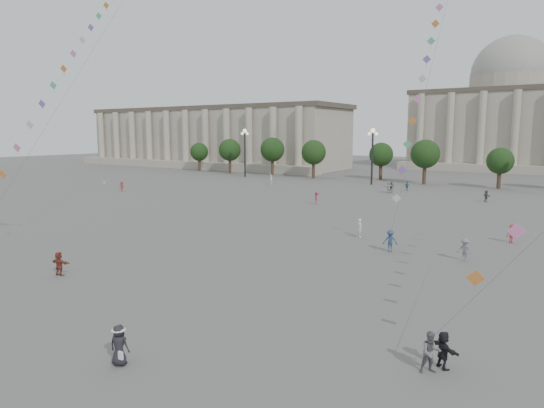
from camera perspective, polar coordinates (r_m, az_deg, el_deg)
The scene contains 23 objects.
ground at distance 28.03m, azimuth -14.74°, elevation -12.39°, with size 360.00×360.00×0.00m, color #5B5956.
hall_west at distance 146.10m, azimuth -7.14°, elevation 7.78°, with size 84.00×26.22×17.20m.
hall_central at distance 147.92m, azimuth 26.04°, elevation 9.27°, with size 48.30×34.30×35.50m.
tree_row at distance 97.43m, azimuth 21.73°, elevation 5.20°, with size 137.12×5.12×8.00m.
lamp_post_far_west at distance 108.72m, azimuth -3.22°, elevation 7.08°, with size 2.00×0.90×10.65m.
lamp_post_mid_west at distance 94.00m, azimuth 11.74°, elevation 6.72°, with size 2.00×0.90×10.65m.
person_crowd_0 at distance 86.04m, azimuth 15.58°, elevation 2.07°, with size 0.94×0.39×1.60m, color #38597E.
person_crowd_1 at distance 93.20m, azimuth -19.12°, elevation 2.38°, with size 0.78×0.61×1.60m, color silver.
person_crowd_2 at distance 85.80m, azimuth -17.26°, elevation 1.99°, with size 1.04×0.60×1.62m, color maroon.
person_crowd_3 at distance 22.36m, azimuth 19.51°, elevation -15.88°, with size 1.49×0.47×1.61m, color black.
person_crowd_4 at distance 81.74m, azimuth 13.58°, elevation 1.94°, with size 1.80×0.57×1.94m, color #B9B9B4.
person_crowd_6 at distance 40.22m, azimuth 21.72°, elevation -5.02°, with size 1.16×0.67×1.80m, color slate.
person_crowd_8 at distance 48.50m, azimuth 26.39°, elevation -3.15°, with size 1.09×0.63×1.69m, color maroon.
person_crowd_10 at distance 92.50m, azimuth -0.08°, elevation 2.89°, with size 0.68×0.45×1.87m, color silver.
person_crowd_12 at distance 75.77m, azimuth 23.90°, elevation 0.86°, with size 1.53×0.49×1.65m, color #5C5D61.
person_crowd_13 at distance 46.66m, azimuth 10.31°, elevation -2.78°, with size 0.64×0.42×1.76m, color silver.
person_crowd_16 at distance 82.31m, azimuth 13.84°, elevation 1.94°, with size 1.08×0.45×1.84m, color #56575B.
person_crowd_17 at distance 67.28m, azimuth 5.26°, elevation 0.71°, with size 1.11×0.64×1.72m, color maroon.
tourist_2 at distance 36.82m, azimuth -23.76°, elevation -6.45°, with size 1.55×0.49×1.67m, color maroon.
kite_flyer_1 at distance 41.39m, azimuth 13.74°, elevation -4.25°, with size 1.20×0.69×1.86m, color navy.
kite_flyer_2 at distance 21.80m, azimuth 18.19°, elevation -16.25°, with size 0.85×0.66×1.75m, color #5B5B60.
hat_person at distance 22.34m, azimuth -17.54°, elevation -15.48°, with size 0.99×0.79×1.77m.
kite_train_west at distance 65.79m, azimuth -18.18°, elevation 21.63°, with size 22.82×43.96×66.64m.
Camera 1 is at (19.74, -17.31, 9.81)m, focal length 32.00 mm.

